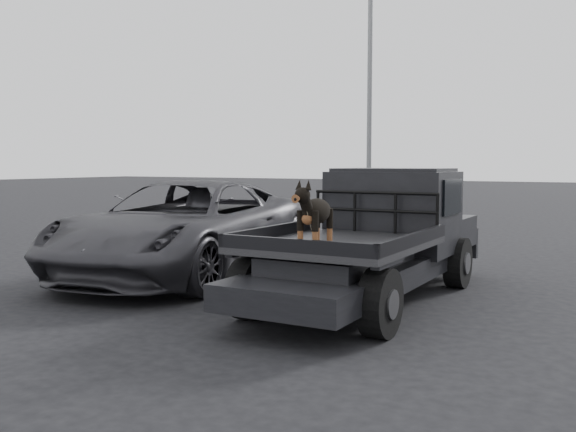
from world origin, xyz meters
The scene contains 7 objects.
ground centered at (0.00, 0.00, 0.00)m, with size 120.00×120.00×0.00m, color black.
flatbed_ute centered at (-0.08, 1.58, 0.46)m, with size 2.00×5.40×0.92m, color black, non-canonical shape.
ute_cab centered at (-0.08, 2.53, 1.36)m, with size 1.72×1.30×0.88m, color black, non-canonical shape.
headache_rack centered at (-0.08, 1.78, 1.20)m, with size 1.80×0.08×0.55m, color black, non-canonical shape.
dog centered at (0.03, -0.25, 1.29)m, with size 0.32×0.60×0.74m, color black, non-canonical shape.
parked_suv centered at (-3.55, 1.99, 0.79)m, with size 2.63×5.70×1.58m, color #343338.
floodlight_near centered at (-5.81, 15.61, 7.39)m, with size 1.08×0.28×13.58m.
Camera 1 is at (3.21, -6.51, 1.88)m, focal length 40.00 mm.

